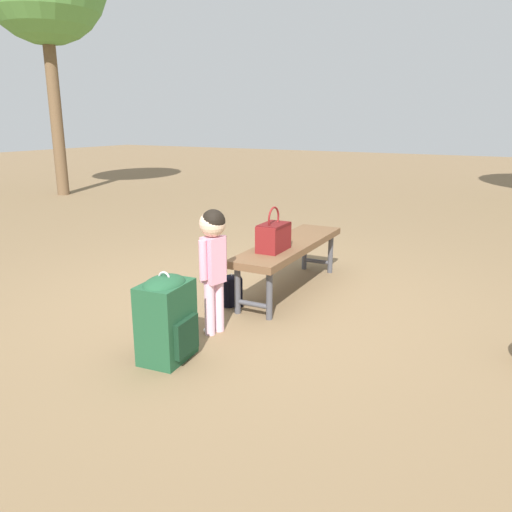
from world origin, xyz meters
TOP-DOWN VIEW (x-y plane):
  - ground_plane at (0.00, 0.00)m, footprint 40.00×40.00m
  - park_bench at (-0.59, 0.18)m, footprint 1.61×0.46m
  - handbag at (-0.26, 0.19)m, footprint 0.33×0.19m
  - child_standing at (0.52, 0.12)m, footprint 0.24×0.18m
  - backpack_large at (1.02, 0.09)m, footprint 0.38×0.34m
  - backpack_small at (-0.01, -0.07)m, footprint 0.20×0.20m

SIDE VIEW (x-z plane):
  - ground_plane at x=0.00m, z-range 0.00..0.00m
  - backpack_small at x=-0.01m, z-range 0.00..0.28m
  - backpack_large at x=1.02m, z-range 0.00..0.59m
  - park_bench at x=-0.59m, z-range 0.17..0.62m
  - handbag at x=-0.26m, z-range 0.39..0.76m
  - child_standing at x=0.52m, z-range 0.15..1.06m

